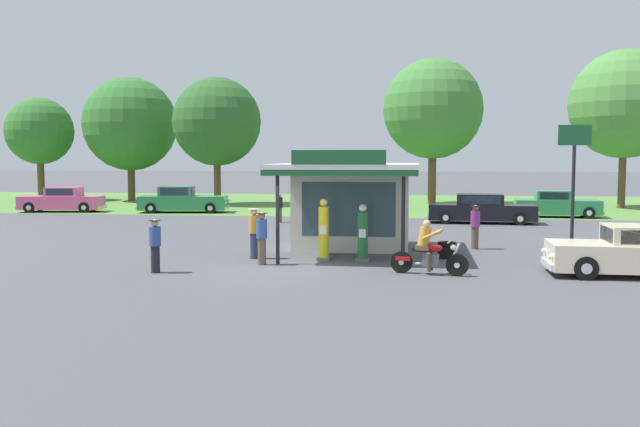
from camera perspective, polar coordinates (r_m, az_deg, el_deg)
name	(u,v)px	position (r m, az deg, el deg)	size (l,w,h in m)	color
ground_plane	(293,268)	(21.12, -2.27, -4.50)	(300.00, 300.00, 0.00)	#4C4C51
grass_verge_strip	(365,203)	(50.77, 3.78, 0.84)	(120.00, 24.00, 0.01)	#56843D
service_station_kiosk	(352,200)	(25.34, 2.65, 1.15)	(4.83, 6.65, 3.59)	beige
gas_pump_nearside	(324,232)	(22.52, 0.30, -1.54)	(0.44, 0.44, 2.03)	slate
gas_pump_offside	(363,235)	(22.40, 3.56, -1.80)	(0.44, 0.44, 1.86)	slate
motorcycle_with_rider	(428,252)	(20.01, 8.93, -3.17)	(2.22, 0.78, 1.58)	black
parked_car_back_row_centre_right	(62,201)	(45.66, -20.60, 1.01)	(5.31, 2.53, 1.54)	#E55993
parked_car_back_row_far_left	(182,201)	(43.13, -11.36, 1.05)	(5.65, 2.68, 1.62)	#2D844C
parked_car_back_row_centre	(556,205)	(41.10, 18.99, 0.66)	(4.89, 1.98, 1.51)	#2D844C
parked_car_back_row_right	(339,206)	(37.78, 1.58, 0.61)	(5.24, 2.14, 1.52)	#E55993
parked_car_back_row_centre_left	(481,210)	(36.25, 13.24, 0.30)	(5.64, 2.04, 1.49)	black
bystander_admiring_sedan	(155,244)	(20.63, -13.51, -2.51)	(0.34, 0.34, 1.57)	black
bystander_chatting_near_pumps	(262,237)	(21.62, -4.85, -1.93)	(0.36, 0.36, 1.66)	brown
bystander_strolling_foreground	(254,232)	(22.96, -5.50, -1.50)	(0.37, 0.37, 1.69)	#2D3351
bystander_leaning_by_kiosk	(475,226)	(25.90, 12.74, -0.99)	(0.36, 0.36, 1.63)	brown
bystander_standing_back_lot	(279,207)	(35.74, -3.39, 0.52)	(0.34, 0.34, 1.52)	brown
tree_oak_right	(40,132)	(58.37, -22.18, 6.25)	(5.21, 5.21, 8.05)	brown
tree_oak_far_left	(433,111)	(50.62, 9.38, 8.40)	(7.19, 7.19, 10.46)	brown
tree_oak_left	(627,107)	(50.17, 24.07, 8.06)	(7.16, 7.16, 10.48)	brown
tree_oak_far_right	(217,123)	(49.80, -8.57, 7.45)	(6.30, 6.30, 9.08)	brown
tree_oak_centre	(129,126)	(55.85, -15.58, 7.00)	(7.23, 7.23, 9.59)	brown
roadside_pole_sign	(574,166)	(25.29, 20.29, 3.73)	(1.10, 0.12, 4.48)	black
spare_tire_stack	(447,250)	(23.45, 10.45, -3.00)	(0.60, 0.60, 0.54)	black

